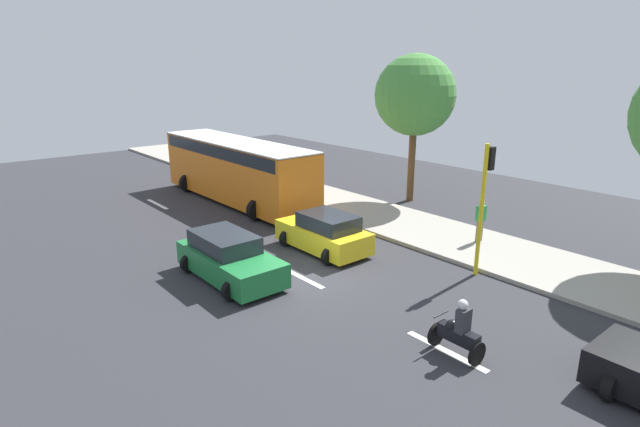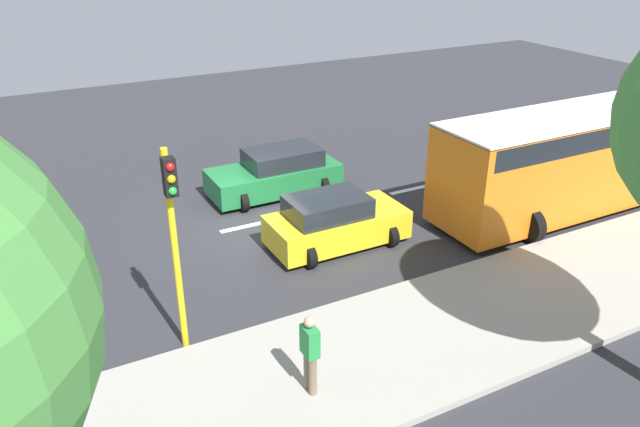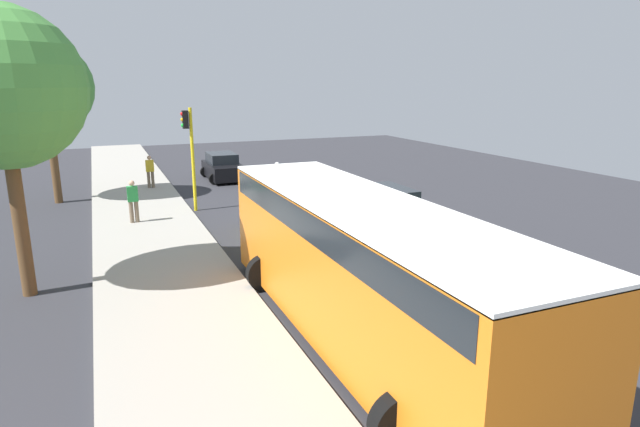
{
  "view_description": "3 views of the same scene",
  "coord_description": "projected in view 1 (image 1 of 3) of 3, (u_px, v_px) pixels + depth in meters",
  "views": [
    {
      "loc": [
        -9.62,
        -12.57,
        6.95
      ],
      "look_at": [
        1.87,
        1.19,
        1.62
      ],
      "focal_mm": 28.41,
      "sensor_mm": 36.0,
      "label": 1
    },
    {
      "loc": [
        15.77,
        -6.21,
        8.34
      ],
      "look_at": [
        2.18,
        0.97,
        1.05
      ],
      "focal_mm": 34.88,
      "sensor_mm": 36.0,
      "label": 2
    },
    {
      "loc": [
        8.52,
        19.48,
        5.58
      ],
      "look_at": [
        1.44,
        2.68,
        1.01
      ],
      "focal_mm": 29.67,
      "sensor_mm": 36.0,
      "label": 3
    }
  ],
  "objects": [
    {
      "name": "sidewalk",
      "position": [
        431.0,
        232.0,
        21.42
      ],
      "size": [
        4.0,
        60.0,
        0.15
      ],
      "primitive_type": "cube",
      "color": "#9E998E",
      "rests_on": "ground"
    },
    {
      "name": "ground_plane",
      "position": [
        300.0,
        278.0,
        17.15
      ],
      "size": [
        40.0,
        60.0,
        0.1
      ],
      "primitive_type": "cube",
      "color": "#2D2D33"
    },
    {
      "name": "motorcycle",
      "position": [
        458.0,
        332.0,
        12.37
      ],
      "size": [
        0.6,
        1.3,
        1.53
      ],
      "color": "black",
      "rests_on": "ground"
    },
    {
      "name": "traffic_light_corner",
      "position": [
        485.0,
        191.0,
        16.58
      ],
      "size": [
        0.49,
        0.24,
        4.5
      ],
      "color": "yellow",
      "rests_on": "ground"
    },
    {
      "name": "pedestrian_by_tree",
      "position": [
        480.0,
        219.0,
        19.92
      ],
      "size": [
        0.4,
        0.24,
        1.69
      ],
      "color": "#72604C",
      "rests_on": "sidewalk"
    },
    {
      "name": "lane_stripe_mid",
      "position": [
        300.0,
        277.0,
        17.14
      ],
      "size": [
        0.2,
        2.4,
        0.01
      ],
      "primitive_type": "cube",
      "color": "white",
      "rests_on": "ground"
    },
    {
      "name": "lane_stripe_south",
      "position": [
        214.0,
        233.0,
        21.55
      ],
      "size": [
        0.2,
        2.4,
        0.01
      ],
      "primitive_type": "cube",
      "color": "white",
      "rests_on": "ground"
    },
    {
      "name": "city_bus",
      "position": [
        237.0,
        166.0,
        26.07
      ],
      "size": [
        3.2,
        11.0,
        3.16
      ],
      "color": "orange",
      "rests_on": "ground"
    },
    {
      "name": "car_yellow_cab",
      "position": [
        324.0,
        233.0,
        19.35
      ],
      "size": [
        2.19,
        3.87,
        1.52
      ],
      "color": "yellow",
      "rests_on": "ground"
    },
    {
      "name": "street_tree_south",
      "position": [
        415.0,
        96.0,
        25.18
      ],
      "size": [
        4.04,
        4.04,
        7.45
      ],
      "color": "brown",
      "rests_on": "ground"
    },
    {
      "name": "car_green",
      "position": [
        229.0,
        258.0,
        16.85
      ],
      "size": [
        2.25,
        4.31,
        1.52
      ],
      "color": "#1E7238",
      "rests_on": "ground"
    },
    {
      "name": "lane_stripe_far_south",
      "position": [
        157.0,
        204.0,
        25.97
      ],
      "size": [
        0.2,
        2.4,
        0.01
      ],
      "primitive_type": "cube",
      "color": "white",
      "rests_on": "ground"
    },
    {
      "name": "lane_stripe_north",
      "position": [
        446.0,
        351.0,
        12.72
      ],
      "size": [
        0.2,
        2.4,
        0.01
      ],
      "primitive_type": "cube",
      "color": "white",
      "rests_on": "ground"
    }
  ]
}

